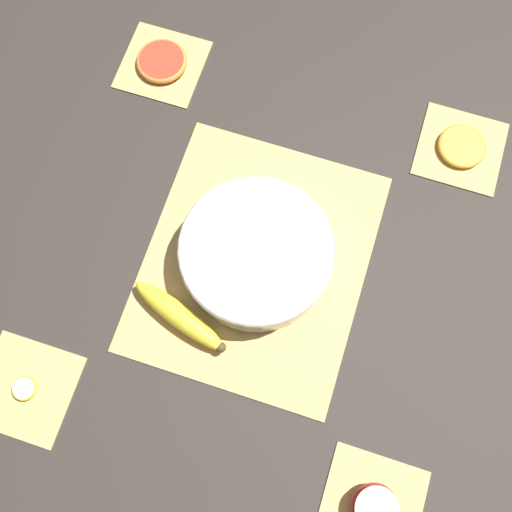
{
  "coord_description": "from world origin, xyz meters",
  "views": [
    {
      "loc": [
        0.26,
        0.08,
        0.97
      ],
      "look_at": [
        0.0,
        0.0,
        0.04
      ],
      "focal_mm": 42.0,
      "sensor_mm": 36.0,
      "label": 1
    }
  ],
  "objects": [
    {
      "name": "fruit_salad_bowl",
      "position": [
        0.0,
        0.0,
        0.05
      ],
      "size": [
        0.25,
        0.25,
        0.08
      ],
      "color": "silver",
      "rests_on": "bamboo_mat_center"
    },
    {
      "name": "orange_slice_whole",
      "position": [
        -0.31,
        0.28,
        0.01
      ],
      "size": [
        0.09,
        0.09,
        0.01
      ],
      "color": "#F9A338",
      "rests_on": "coaster_mat_far_left"
    },
    {
      "name": "coaster_mat_far_left",
      "position": [
        -0.31,
        0.28,
        0.0
      ],
      "size": [
        0.15,
        0.15,
        0.01
      ],
      "color": "tan",
      "rests_on": "ground_plane"
    },
    {
      "name": "whole_banana",
      "position": [
        0.13,
        -0.09,
        0.03
      ],
      "size": [
        0.09,
        0.18,
        0.04
      ],
      "color": "yellow",
      "rests_on": "bamboo_mat_center"
    },
    {
      "name": "banana_coin_single",
      "position": [
        0.31,
        -0.28,
        0.01
      ],
      "size": [
        0.04,
        0.04,
        0.01
      ],
      "color": "beige",
      "rests_on": "coaster_mat_near_right"
    },
    {
      "name": "coaster_mat_far_right",
      "position": [
        0.31,
        0.28,
        0.0
      ],
      "size": [
        0.15,
        0.15,
        0.01
      ],
      "color": "tan",
      "rests_on": "ground_plane"
    },
    {
      "name": "apple_half",
      "position": [
        0.31,
        0.28,
        0.03
      ],
      "size": [
        0.07,
        0.07,
        0.04
      ],
      "color": "#B72D23",
      "rests_on": "coaster_mat_far_right"
    },
    {
      "name": "grapefruit_slice",
      "position": [
        -0.31,
        -0.28,
        0.01
      ],
      "size": [
        0.09,
        0.09,
        0.01
      ],
      "color": "red",
      "rests_on": "coaster_mat_near_left"
    },
    {
      "name": "coaster_mat_near_right",
      "position": [
        0.31,
        -0.28,
        0.0
      ],
      "size": [
        0.15,
        0.15,
        0.01
      ],
      "color": "tan",
      "rests_on": "ground_plane"
    },
    {
      "name": "bamboo_mat_center",
      "position": [
        -0.0,
        0.0,
        0.0
      ],
      "size": [
        0.43,
        0.36,
        0.01
      ],
      "color": "tan",
      "rests_on": "ground_plane"
    },
    {
      "name": "coaster_mat_near_left",
      "position": [
        -0.31,
        -0.28,
        0.0
      ],
      "size": [
        0.15,
        0.15,
        0.01
      ],
      "color": "tan",
      "rests_on": "ground_plane"
    },
    {
      "name": "ground_plane",
      "position": [
        0.0,
        0.0,
        0.0
      ],
      "size": [
        6.0,
        6.0,
        0.0
      ],
      "primitive_type": "plane",
      "color": "#2D2823"
    }
  ]
}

